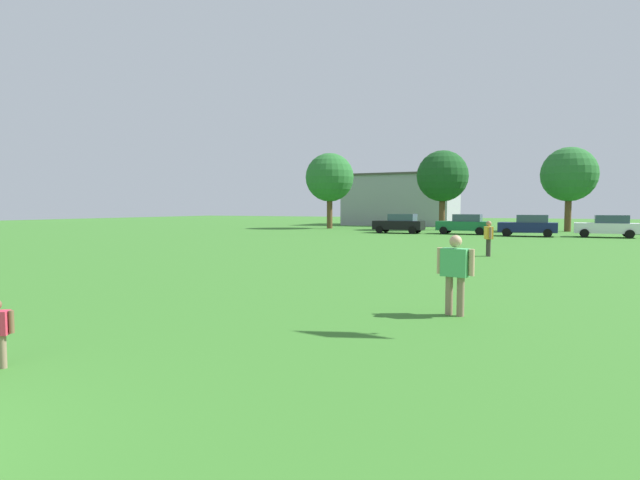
{
  "coord_description": "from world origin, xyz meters",
  "views": [
    {
      "loc": [
        6.17,
        -1.38,
        2.28
      ],
      "look_at": [
        1.6,
        8.23,
        1.59
      ],
      "focal_mm": 28.65,
      "sensor_mm": 36.0,
      "label": 1
    }
  ],
  "objects_px": {
    "parked_car_black_0": "(400,223)",
    "tree_left": "(443,176)",
    "adult_bystander": "(455,268)",
    "parked_car_white_3": "(607,226)",
    "bystander_near_trees": "(489,235)",
    "parked_car_green_1": "(464,224)",
    "tree_far_left": "(330,178)",
    "parked_car_navy_2": "(529,225)",
    "tree_center_left": "(569,175)"
  },
  "relations": [
    {
      "from": "parked_car_black_0",
      "to": "parked_car_green_1",
      "type": "height_order",
      "value": "same"
    },
    {
      "from": "parked_car_navy_2",
      "to": "tree_far_left",
      "type": "bearing_deg",
      "value": -18.57
    },
    {
      "from": "tree_center_left",
      "to": "adult_bystander",
      "type": "bearing_deg",
      "value": -93.33
    },
    {
      "from": "parked_car_green_1",
      "to": "parked_car_white_3",
      "type": "distance_m",
      "value": 10.53
    },
    {
      "from": "bystander_near_trees",
      "to": "tree_center_left",
      "type": "height_order",
      "value": "tree_center_left"
    },
    {
      "from": "bystander_near_trees",
      "to": "parked_car_navy_2",
      "type": "bearing_deg",
      "value": 156.59
    },
    {
      "from": "bystander_near_trees",
      "to": "tree_far_left",
      "type": "bearing_deg",
      "value": -163.34
    },
    {
      "from": "parked_car_white_3",
      "to": "tree_center_left",
      "type": "xyz_separation_m",
      "value": [
        -2.62,
        8.97,
        4.43
      ]
    },
    {
      "from": "adult_bystander",
      "to": "tree_far_left",
      "type": "distance_m",
      "value": 44.1
    },
    {
      "from": "adult_bystander",
      "to": "parked_car_white_3",
      "type": "bearing_deg",
      "value": 91.24
    },
    {
      "from": "adult_bystander",
      "to": "parked_car_black_0",
      "type": "distance_m",
      "value": 34.25
    },
    {
      "from": "bystander_near_trees",
      "to": "parked_car_navy_2",
      "type": "relative_size",
      "value": 0.38
    },
    {
      "from": "parked_car_black_0",
      "to": "tree_left",
      "type": "xyz_separation_m",
      "value": [
        2.01,
        7.82,
        4.46
      ]
    },
    {
      "from": "adult_bystander",
      "to": "parked_car_navy_2",
      "type": "height_order",
      "value": "adult_bystander"
    },
    {
      "from": "adult_bystander",
      "to": "parked_car_black_0",
      "type": "xyz_separation_m",
      "value": [
        -10.86,
        32.48,
        -0.15
      ]
    },
    {
      "from": "tree_far_left",
      "to": "tree_left",
      "type": "bearing_deg",
      "value": 7.23
    },
    {
      "from": "parked_car_white_3",
      "to": "tree_center_left",
      "type": "distance_m",
      "value": 10.34
    },
    {
      "from": "parked_car_black_0",
      "to": "parked_car_green_1",
      "type": "distance_m",
      "value": 5.45
    },
    {
      "from": "bystander_near_trees",
      "to": "parked_car_green_1",
      "type": "bearing_deg",
      "value": 171.62
    },
    {
      "from": "parked_car_navy_2",
      "to": "tree_far_left",
      "type": "distance_m",
      "value": 21.7
    },
    {
      "from": "adult_bystander",
      "to": "parked_car_green_1",
      "type": "bearing_deg",
      "value": 109.29
    },
    {
      "from": "bystander_near_trees",
      "to": "parked_car_black_0",
      "type": "xyz_separation_m",
      "value": [
        -9.79,
        18.65,
        -0.12
      ]
    },
    {
      "from": "parked_car_green_1",
      "to": "tree_far_left",
      "type": "relative_size",
      "value": 0.54
    },
    {
      "from": "adult_bystander",
      "to": "parked_car_green_1",
      "type": "xyz_separation_m",
      "value": [
        -5.47,
        33.23,
        -0.15
      ]
    },
    {
      "from": "parked_car_black_0",
      "to": "tree_far_left",
      "type": "height_order",
      "value": "tree_far_left"
    },
    {
      "from": "adult_bystander",
      "to": "bystander_near_trees",
      "type": "height_order",
      "value": "adult_bystander"
    },
    {
      "from": "parked_car_navy_2",
      "to": "tree_far_left",
      "type": "relative_size",
      "value": 0.54
    },
    {
      "from": "adult_bystander",
      "to": "bystander_near_trees",
      "type": "bearing_deg",
      "value": 104.36
    },
    {
      "from": "bystander_near_trees",
      "to": "tree_far_left",
      "type": "height_order",
      "value": "tree_far_left"
    },
    {
      "from": "parked_car_navy_2",
      "to": "parked_car_white_3",
      "type": "xyz_separation_m",
      "value": [
        5.42,
        1.02,
        0.0
      ]
    },
    {
      "from": "adult_bystander",
      "to": "parked_car_navy_2",
      "type": "bearing_deg",
      "value": 100.57
    },
    {
      "from": "parked_car_green_1",
      "to": "tree_far_left",
      "type": "xyz_separation_m",
      "value": [
        -15.0,
        5.59,
        4.54
      ]
    },
    {
      "from": "parked_car_white_3",
      "to": "parked_car_navy_2",
      "type": "bearing_deg",
      "value": 10.66
    },
    {
      "from": "parked_car_navy_2",
      "to": "parked_car_white_3",
      "type": "distance_m",
      "value": 5.51
    },
    {
      "from": "adult_bystander",
      "to": "parked_car_white_3",
      "type": "height_order",
      "value": "adult_bystander"
    },
    {
      "from": "parked_car_navy_2",
      "to": "tree_far_left",
      "type": "xyz_separation_m",
      "value": [
        -20.11,
        6.76,
        4.54
      ]
    },
    {
      "from": "parked_car_navy_2",
      "to": "tree_left",
      "type": "relative_size",
      "value": 0.55
    },
    {
      "from": "adult_bystander",
      "to": "tree_far_left",
      "type": "bearing_deg",
      "value": 127.74
    },
    {
      "from": "parked_car_green_1",
      "to": "tree_left",
      "type": "xyz_separation_m",
      "value": [
        -3.38,
        7.06,
        4.46
      ]
    },
    {
      "from": "parked_car_black_0",
      "to": "parked_car_white_3",
      "type": "distance_m",
      "value": 15.94
    },
    {
      "from": "parked_car_black_0",
      "to": "tree_center_left",
      "type": "height_order",
      "value": "tree_center_left"
    },
    {
      "from": "bystander_near_trees",
      "to": "parked_car_green_1",
      "type": "height_order",
      "value": "parked_car_green_1"
    },
    {
      "from": "parked_car_black_0",
      "to": "parked_car_white_3",
      "type": "bearing_deg",
      "value": -177.83
    },
    {
      "from": "tree_center_left",
      "to": "parked_car_white_3",
      "type": "bearing_deg",
      "value": -73.73
    },
    {
      "from": "adult_bystander",
      "to": "parked_car_black_0",
      "type": "relative_size",
      "value": 0.39
    },
    {
      "from": "bystander_near_trees",
      "to": "parked_car_white_3",
      "type": "distance_m",
      "value": 20.21
    },
    {
      "from": "parked_car_navy_2",
      "to": "tree_center_left",
      "type": "relative_size",
      "value": 0.55
    },
    {
      "from": "parked_car_green_1",
      "to": "tree_left",
      "type": "height_order",
      "value": "tree_left"
    },
    {
      "from": "parked_car_navy_2",
      "to": "tree_left",
      "type": "distance_m",
      "value": 12.65
    },
    {
      "from": "parked_car_black_0",
      "to": "tree_left",
      "type": "height_order",
      "value": "tree_left"
    }
  ]
}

